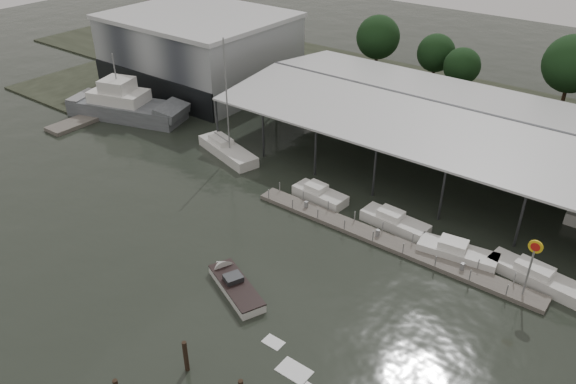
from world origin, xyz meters
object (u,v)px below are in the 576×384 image
Objects in this scene: shell_fuel_sign at (532,258)px; speedboat_underway at (233,283)px; white_sailboat at (227,150)px; grey_trawler at (127,106)px.

speedboat_underway is (-18.97, -12.89, -3.53)m from shell_fuel_sign.
shell_fuel_sign is 35.74m from white_sailboat.
white_sailboat is (-35.34, 4.18, -3.26)m from shell_fuel_sign.
shell_fuel_sign is 0.33× the size of grey_trawler.
shell_fuel_sign is 0.39× the size of white_sailboat.
speedboat_underway is at bearing -43.86° from grey_trawler.
grey_trawler reaches higher than shell_fuel_sign.
white_sailboat is (18.16, -0.26, -0.92)m from grey_trawler.
white_sailboat reaches higher than speedboat_underway.
grey_trawler is (-53.50, 4.44, -2.35)m from shell_fuel_sign.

